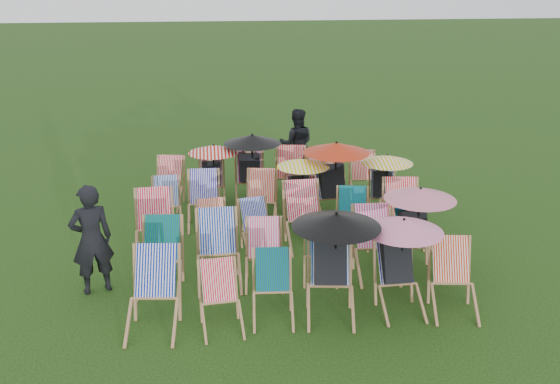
{
  "coord_description": "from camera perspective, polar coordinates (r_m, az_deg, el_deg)",
  "views": [
    {
      "loc": [
        -1.2,
        -9.49,
        4.42
      ],
      "look_at": [
        -0.02,
        0.31,
        0.9
      ],
      "focal_mm": 40.0,
      "sensor_mm": 36.0,
      "label": 1
    }
  ],
  "objects": [
    {
      "name": "deckchair_2",
      "position": [
        8.37,
        -0.66,
        -8.85
      ],
      "size": [
        0.63,
        0.84,
        0.86
      ],
      "rotation": [
        0.0,
        0.0,
        -0.07
      ],
      "color": "#A1734B",
      "rests_on": "ground"
    },
    {
      "name": "deckchair_24",
      "position": [
        12.48,
        -10.27,
        0.8
      ],
      "size": [
        0.76,
        0.95,
        0.92
      ],
      "rotation": [
        0.0,
        0.0,
        -0.2
      ],
      "color": "#A1734B",
      "rests_on": "ground"
    },
    {
      "name": "deckchair_3",
      "position": [
        8.37,
        4.79,
        -6.49
      ],
      "size": [
        1.19,
        1.26,
        1.41
      ],
      "rotation": [
        0.0,
        0.0,
        -0.14
      ],
      "color": "#A1734B",
      "rests_on": "ground"
    },
    {
      "name": "deckchair_20",
      "position": [
        11.42,
        -1.82,
        -0.65
      ],
      "size": [
        0.77,
        0.96,
        0.93
      ],
      "rotation": [
        0.0,
        0.0,
        -0.19
      ],
      "color": "#A1734B",
      "rests_on": "ground"
    },
    {
      "name": "deckchair_18",
      "position": [
        11.49,
        -10.37,
        -1.06
      ],
      "size": [
        0.58,
        0.8,
        0.85
      ],
      "rotation": [
        0.0,
        0.0,
        0.02
      ],
      "color": "#A1734B",
      "rests_on": "ground"
    },
    {
      "name": "deckchair_9",
      "position": [
        9.44,
        3.72,
        -5.58
      ],
      "size": [
        0.65,
        0.82,
        0.81
      ],
      "rotation": [
        0.0,
        0.0,
        -0.15
      ],
      "color": "#A1734B",
      "rests_on": "ground"
    },
    {
      "name": "deckchair_12",
      "position": [
        10.32,
        -11.4,
        -3.04
      ],
      "size": [
        0.72,
        0.98,
        1.03
      ],
      "rotation": [
        0.0,
        0.0,
        0.05
      ],
      "color": "#A1734B",
      "rests_on": "ground"
    },
    {
      "name": "deckchair_1",
      "position": [
        8.2,
        -5.44,
        -9.71
      ],
      "size": [
        0.62,
        0.81,
        0.83
      ],
      "rotation": [
        0.0,
        0.0,
        0.1
      ],
      "color": "#A1734B",
      "rests_on": "ground"
    },
    {
      "name": "person_left",
      "position": [
        9.26,
        -16.85,
        -4.17
      ],
      "size": [
        0.7,
        0.58,
        1.64
      ],
      "primitive_type": "imported",
      "rotation": [
        0.0,
        0.0,
        3.5
      ],
      "color": "black",
      "rests_on": "ground"
    },
    {
      "name": "deckchair_23",
      "position": [
        11.91,
        9.49,
        0.7
      ],
      "size": [
        0.98,
        1.04,
        1.16
      ],
      "rotation": [
        0.0,
        0.0,
        -0.19
      ],
      "color": "#A1734B",
      "rests_on": "ground"
    },
    {
      "name": "ground",
      "position": [
        10.54,
        0.32,
        -5.17
      ],
      "size": [
        100.0,
        100.0,
        0.0
      ],
      "primitive_type": "plane",
      "color": "black",
      "rests_on": "ground"
    },
    {
      "name": "deckchair_22",
      "position": [
        11.53,
        5.03,
        1.07
      ],
      "size": [
        1.22,
        1.31,
        1.45
      ],
      "rotation": [
        0.0,
        0.0,
        0.12
      ],
      "color": "#A1734B",
      "rests_on": "ground"
    },
    {
      "name": "deckchair_6",
      "position": [
        9.26,
        -10.93,
        -5.86
      ],
      "size": [
        0.74,
        0.97,
        0.99
      ],
      "rotation": [
        0.0,
        0.0,
        -0.1
      ],
      "color": "#A1734B",
      "rests_on": "ground"
    },
    {
      "name": "deckchair_0",
      "position": [
        8.25,
        -11.56,
        -9.12
      ],
      "size": [
        0.77,
        1.0,
        1.02
      ],
      "rotation": [
        0.0,
        0.0,
        -0.11
      ],
      "color": "#A1734B",
      "rests_on": "ground"
    },
    {
      "name": "deckchair_16",
      "position": [
        10.67,
        6.63,
        -2.38
      ],
      "size": [
        0.74,
        0.92,
        0.9
      ],
      "rotation": [
        0.0,
        0.0,
        -0.2
      ],
      "color": "#A1734B",
      "rests_on": "ground"
    },
    {
      "name": "deckchair_26",
      "position": [
        12.44,
        -2.71,
        2.28
      ],
      "size": [
        1.14,
        1.19,
        1.35
      ],
      "rotation": [
        0.0,
        0.0,
        -0.04
      ],
      "color": "#A1734B",
      "rests_on": "ground"
    },
    {
      "name": "deckchair_17",
      "position": [
        10.84,
        11.21,
        -1.92
      ],
      "size": [
        0.78,
        1.01,
        1.02
      ],
      "rotation": [
        0.0,
        0.0,
        -0.12
      ],
      "color": "#A1734B",
      "rests_on": "ground"
    },
    {
      "name": "deckchair_8",
      "position": [
        9.28,
        -1.47,
        -5.71
      ],
      "size": [
        0.67,
        0.88,
        0.9
      ],
      "rotation": [
        0.0,
        0.0,
        -0.09
      ],
      "color": "#A1734B",
      "rests_on": "ground"
    },
    {
      "name": "deckchair_4",
      "position": [
        8.64,
        10.97,
        -6.46
      ],
      "size": [
        1.08,
        1.12,
        1.28
      ],
      "rotation": [
        0.0,
        0.0,
        0.03
      ],
      "color": "#A1734B",
      "rests_on": "ground"
    },
    {
      "name": "deckchair_15",
      "position": [
        10.48,
        2.31,
        -2.28
      ],
      "size": [
        0.72,
        0.98,
        1.03
      ],
      "rotation": [
        0.0,
        0.0,
        0.04
      ],
      "color": "#A1734B",
      "rests_on": "ground"
    },
    {
      "name": "deckchair_13",
      "position": [
        10.29,
        -6.07,
        -3.4
      ],
      "size": [
        0.63,
        0.82,
        0.83
      ],
      "rotation": [
        0.0,
        0.0,
        0.12
      ],
      "color": "#A1734B",
      "rests_on": "ground"
    },
    {
      "name": "deckchair_21",
      "position": [
        11.54,
        2.03,
        0.33
      ],
      "size": [
        0.98,
        1.04,
        1.16
      ],
      "rotation": [
        0.0,
        0.0,
        0.12
      ],
      "color": "#A1734B",
      "rests_on": "ground"
    },
    {
      "name": "deckchair_7",
      "position": [
        9.29,
        -5.67,
        -5.35
      ],
      "size": [
        0.69,
        0.96,
        1.03
      ],
      "rotation": [
        0.0,
        0.0,
        0.01
      ],
      "color": "#A1734B",
      "rests_on": "ground"
    },
    {
      "name": "deckchair_5",
      "position": [
        8.84,
        15.62,
        -7.71
      ],
      "size": [
        0.74,
        0.95,
        0.94
      ],
      "rotation": [
        0.0,
        0.0,
        -0.15
      ],
      "color": "#A1734B",
      "rests_on": "ground"
    },
    {
      "name": "deckchair_11",
      "position": [
        9.78,
        12.47,
        -3.3
      ],
      "size": [
        1.1,
        1.16,
        1.3
      ],
      "rotation": [
        0.0,
        0.0,
        0.07
      ],
      "color": "#A1734B",
      "rests_on": "ground"
    },
    {
      "name": "deckchair_29",
      "position": [
        12.82,
        7.74,
        1.41
      ],
      "size": [
        0.65,
        0.87,
        0.91
      ],
      "rotation": [
        0.0,
        0.0,
        -0.06
      ],
      "color": "#A1734B",
      "rests_on": "ground"
    },
    {
      "name": "person_rear",
      "position": [
        13.83,
        1.52,
        4.4
      ],
      "size": [
        0.83,
        0.68,
        1.58
      ],
      "primitive_type": "imported",
      "rotation": [
        0.0,
        0.0,
        3.03
      ],
      "color": "black",
      "rests_on": "ground"
    },
    {
      "name": "deckchair_25",
      "position": [
        12.42,
        -6.22,
        1.7
      ],
      "size": [
        0.99,
        1.04,
        1.18
      ],
      "rotation": [
        0.0,
        0.0,
        -0.04
      ],
      "color": "#A1734B",
      "rests_on": "ground"
    },
    {
      "name": "deckchair_27",
      "position": [
        12.64,
        0.96,
        1.59
      ],
      "size": [
        0.8,
        1.02,
        1.01
      ],
      "rotation": [
        0.0,
        0.0,
        -0.15
      ],
      "color": "#A1734B",
      "rests_on": "ground"
    },
    {
      "name": "deckchair_10",
      "position": [
        9.59,
        8.77,
        -4.75
      ],
      "size": [
        0.69,
        0.95,
        1.0
      ],
      "rotation": [
        0.0,
        0.0,
        -0.03
      ],
      "color": "#A1734B",
      "rests_on": "ground"
    },
    {
      "name": "deckchair_19",
      "position": [
        11.39,
        -6.97,
        -0.78
      ],
      "size": [
        0.65,
        0.9,
        0.96
      ],
      "rotation": [
        0.0,
        0.0,
        -0.02
      ],
      "color": "#A1734B",
      "rests_on": "ground"
    },
    {
      "name": "deckchair_14",
      "position": [
        10.32,
        -2.03,
        -3.27
      ],
      "size": [
        0.68,
        0.84,
        0.82
      ],
      "rotation": [
        0.0,
        0.0,
        0.2
      ],
      "color": "#A1734B",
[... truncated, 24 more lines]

